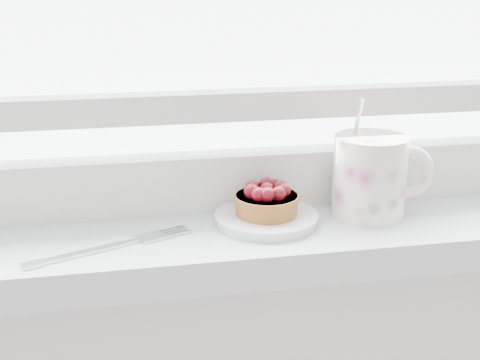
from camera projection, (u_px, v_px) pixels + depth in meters
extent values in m
cube|color=silver|center=(255.00, 238.00, 0.81)|extent=(1.60, 0.20, 0.04)
cube|color=silver|center=(244.00, 177.00, 0.85)|extent=(1.30, 0.05, 0.07)
cube|color=silver|center=(244.00, 104.00, 0.82)|extent=(1.30, 0.04, 0.04)
cylinder|color=silver|center=(266.00, 219.00, 0.80)|extent=(0.12, 0.12, 0.01)
cylinder|color=brown|center=(267.00, 204.00, 0.79)|extent=(0.07, 0.07, 0.02)
cylinder|color=brown|center=(267.00, 197.00, 0.79)|extent=(0.08, 0.08, 0.01)
sphere|color=#43050B|center=(267.00, 189.00, 0.78)|extent=(0.02, 0.02, 0.02)
sphere|color=#43050B|center=(281.00, 187.00, 0.79)|extent=(0.02, 0.02, 0.02)
sphere|color=#43050B|center=(274.00, 185.00, 0.80)|extent=(0.02, 0.02, 0.02)
sphere|color=#43050B|center=(266.00, 184.00, 0.80)|extent=(0.02, 0.02, 0.02)
sphere|color=#43050B|center=(254.00, 186.00, 0.80)|extent=(0.02, 0.02, 0.02)
sphere|color=#43050B|center=(252.00, 187.00, 0.79)|extent=(0.02, 0.02, 0.02)
sphere|color=#43050B|center=(252.00, 191.00, 0.78)|extent=(0.02, 0.02, 0.02)
sphere|color=#43050B|center=(259.00, 194.00, 0.77)|extent=(0.02, 0.02, 0.02)
sphere|color=#43050B|center=(267.00, 195.00, 0.77)|extent=(0.02, 0.02, 0.02)
sphere|color=#43050B|center=(279.00, 194.00, 0.77)|extent=(0.02, 0.02, 0.02)
sphere|color=#43050B|center=(284.00, 190.00, 0.78)|extent=(0.02, 0.02, 0.02)
cylinder|color=silver|center=(369.00, 176.00, 0.81)|extent=(0.09, 0.09, 0.10)
cylinder|color=black|center=(372.00, 140.00, 0.79)|extent=(0.08, 0.08, 0.01)
torus|color=silver|center=(407.00, 173.00, 0.82)|extent=(0.07, 0.02, 0.07)
cylinder|color=silver|center=(357.00, 123.00, 0.81)|extent=(0.01, 0.03, 0.06)
cube|color=silver|center=(78.00, 254.00, 0.71)|extent=(0.10, 0.05, 0.00)
cube|color=silver|center=(32.00, 265.00, 0.68)|extent=(0.02, 0.02, 0.00)
cube|color=silver|center=(132.00, 241.00, 0.74)|extent=(0.02, 0.01, 0.00)
cube|color=silver|center=(151.00, 237.00, 0.75)|extent=(0.04, 0.03, 0.00)
cube|color=silver|center=(179.00, 234.00, 0.76)|extent=(0.03, 0.02, 0.00)
cube|color=silver|center=(176.00, 232.00, 0.77)|extent=(0.03, 0.02, 0.00)
cube|color=silver|center=(173.00, 231.00, 0.77)|extent=(0.03, 0.02, 0.00)
cube|color=silver|center=(171.00, 229.00, 0.78)|extent=(0.03, 0.02, 0.00)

